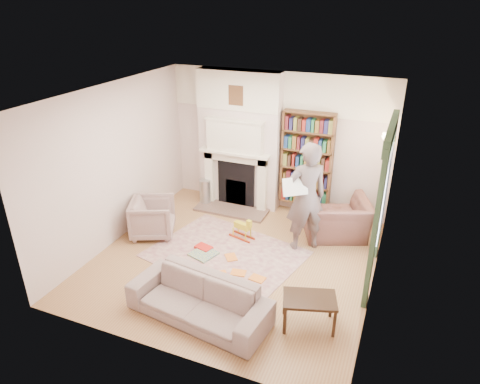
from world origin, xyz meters
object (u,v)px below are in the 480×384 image
at_px(bookcase, 307,159).
at_px(rocking_horse, 242,228).
at_px(coffee_table, 309,311).
at_px(paraffin_heater, 205,192).
at_px(man_reading, 306,197).
at_px(sofa, 199,300).
at_px(armchair_left, 153,218).
at_px(armchair_reading, 336,218).

xyz_separation_m(bookcase, rocking_horse, (-0.79, -1.44, -0.96)).
relative_size(coffee_table, rocking_horse, 1.46).
bearing_deg(paraffin_heater, man_reading, -20.97).
distance_m(paraffin_heater, rocking_horse, 1.65).
bearing_deg(coffee_table, rocking_horse, 116.40).
height_order(man_reading, paraffin_heater, man_reading).
relative_size(sofa, paraffin_heater, 3.63).
height_order(coffee_table, paraffin_heater, paraffin_heater).
height_order(armchair_left, man_reading, man_reading).
relative_size(armchair_left, coffee_table, 1.11).
bearing_deg(man_reading, armchair_reading, -162.80).
xyz_separation_m(bookcase, armchair_reading, (0.78, -0.70, -0.81)).
bearing_deg(coffee_table, man_reading, 89.50).
distance_m(armchair_reading, man_reading, 0.97).
distance_m(sofa, coffee_table, 1.50).
bearing_deg(armchair_reading, rocking_horse, 2.83).
height_order(man_reading, rocking_horse, man_reading).
xyz_separation_m(sofa, coffee_table, (1.44, 0.41, -0.07)).
bearing_deg(rocking_horse, paraffin_heater, 155.91).
relative_size(bookcase, sofa, 0.93).
distance_m(man_reading, paraffin_heater, 2.65).
height_order(bookcase, armchair_left, bookcase).
bearing_deg(man_reading, armchair_left, -22.96).
distance_m(coffee_table, paraffin_heater, 4.09).
bearing_deg(sofa, coffee_table, 23.79).
height_order(armchair_reading, man_reading, man_reading).
bearing_deg(armchair_reading, coffee_table, 70.49).
bearing_deg(bookcase, paraffin_heater, -169.28).
bearing_deg(man_reading, rocking_horse, -29.10).
bearing_deg(armchair_left, coffee_table, -135.87).
bearing_deg(man_reading, sofa, 33.45).
bearing_deg(armchair_reading, armchair_left, -1.05).
xyz_separation_m(armchair_reading, armchair_left, (-3.15, -1.22, -0.02)).
distance_m(man_reading, rocking_horse, 1.36).
bearing_deg(armchair_left, sofa, -157.33).
relative_size(armchair_reading, coffee_table, 1.62).
bearing_deg(coffee_table, armchair_reading, 75.62).
bearing_deg(bookcase, armchair_reading, -42.11).
distance_m(bookcase, armchair_left, 3.16).
relative_size(armchair_reading, sofa, 0.57).
bearing_deg(bookcase, man_reading, -75.86).
bearing_deg(man_reading, coffee_table, 70.68).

